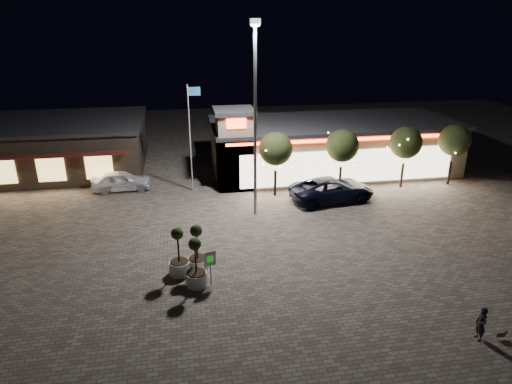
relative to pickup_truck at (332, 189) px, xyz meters
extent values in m
plane|color=#72675C|center=(-7.81, -9.30, -0.85)|extent=(90.00, 90.00, 0.00)
cube|color=gray|center=(2.19, 6.70, 1.15)|extent=(20.00, 8.00, 4.00)
cube|color=#262628|center=(2.19, 6.70, 3.30)|extent=(20.40, 8.40, 0.30)
cube|color=#F8E1BA|center=(2.19, 2.65, 0.75)|extent=(17.00, 0.12, 2.60)
cube|color=#FC3914|center=(2.19, 2.62, 2.90)|extent=(19.00, 0.10, 0.18)
cube|color=gray|center=(-6.51, 4.00, 2.05)|extent=(2.60, 2.60, 5.80)
cube|color=#262628|center=(-6.51, 4.00, 5.10)|extent=(3.00, 3.00, 0.30)
cube|color=#FC3914|center=(-6.51, 2.65, 4.45)|extent=(1.40, 0.10, 0.70)
cube|color=#382D23|center=(-21.81, 10.70, 1.15)|extent=(16.00, 10.00, 4.00)
cube|color=#262628|center=(-21.81, 10.70, 3.30)|extent=(16.40, 10.40, 0.30)
cube|color=#591E19|center=(-21.81, 5.30, 1.95)|extent=(14.40, 0.80, 0.15)
cube|color=#FFD072|center=(-23.81, 5.65, 0.75)|extent=(2.00, 0.12, 1.80)
cube|color=#FFD072|center=(-20.31, 5.65, 0.75)|extent=(2.00, 0.12, 1.80)
cube|color=#FFD072|center=(-16.81, 5.65, 0.75)|extent=(2.00, 0.12, 1.80)
cylinder|color=gray|center=(-5.81, -1.30, 5.15)|extent=(0.20, 0.20, 12.00)
cube|color=gray|center=(-5.81, -1.30, 11.35)|extent=(0.60, 0.40, 0.35)
cube|color=white|center=(-5.81, -1.30, 11.15)|extent=(0.45, 0.30, 0.08)
cylinder|color=white|center=(-9.81, 3.70, 3.15)|extent=(0.10, 0.10, 8.00)
cube|color=#235080|center=(-9.36, 3.70, 6.65)|extent=(0.90, 0.04, 0.60)
cylinder|color=#332319|center=(-3.81, 1.70, 0.11)|extent=(0.20, 0.20, 1.92)
sphere|color=#2D3819|center=(-3.81, 1.70, 2.72)|extent=(2.42, 2.42, 2.42)
cylinder|color=#332319|center=(1.19, 1.70, 0.11)|extent=(0.20, 0.20, 1.92)
sphere|color=#2D3819|center=(1.19, 1.70, 2.72)|extent=(2.42, 2.42, 2.42)
cylinder|color=#332319|center=(6.19, 1.70, 0.11)|extent=(0.20, 0.20, 1.92)
sphere|color=#2D3819|center=(6.19, 1.70, 2.72)|extent=(2.42, 2.42, 2.42)
cylinder|color=#332319|center=(10.19, 1.70, 0.11)|extent=(0.20, 0.20, 1.92)
sphere|color=#2D3819|center=(10.19, 1.70, 2.72)|extent=(2.42, 2.42, 2.42)
imported|color=black|center=(0.00, 0.00, 0.00)|extent=(6.45, 3.64, 1.70)
imported|color=silver|center=(-15.15, 4.70, -0.10)|extent=(4.46, 1.92, 1.50)
imported|color=black|center=(1.20, -15.51, -0.08)|extent=(0.41, 0.58, 1.54)
cube|color=#59514C|center=(2.08, -15.64, -0.60)|extent=(0.40, 0.17, 0.21)
sphere|color=#59514C|center=(2.31, -15.64, -0.52)|extent=(0.19, 0.19, 0.19)
cylinder|color=silver|center=(-10.96, -8.25, -0.49)|extent=(1.08, 1.08, 0.72)
cylinder|color=black|center=(-10.96, -8.25, -0.11)|extent=(0.94, 0.94, 0.05)
cylinder|color=#332319|center=(-10.96, -8.25, 0.73)|extent=(0.09, 0.09, 1.62)
sphere|color=#2D3819|center=(-10.96, -8.25, 1.49)|extent=(0.63, 0.63, 0.63)
cylinder|color=silver|center=(-10.14, -9.47, -0.50)|extent=(1.07, 1.07, 0.71)
cylinder|color=black|center=(-10.14, -9.47, -0.12)|extent=(0.92, 0.92, 0.05)
cylinder|color=#332319|center=(-10.14, -9.47, 0.71)|extent=(0.09, 0.09, 1.60)
sphere|color=#2D3819|center=(-10.14, -9.47, 1.46)|extent=(0.62, 0.62, 0.62)
cylinder|color=silver|center=(-10.01, -8.10, -0.49)|extent=(1.09, 1.09, 0.72)
cylinder|color=black|center=(-10.01, -8.10, -0.11)|extent=(0.94, 0.94, 0.05)
cylinder|color=#332319|center=(-10.01, -8.10, 0.73)|extent=(0.09, 0.09, 1.63)
sphere|color=#2D3819|center=(-10.01, -8.10, 1.50)|extent=(0.63, 0.63, 0.63)
cylinder|color=gray|center=(-9.44, -9.44, -0.30)|extent=(0.07, 0.07, 1.10)
cube|color=white|center=(-9.44, -9.44, 0.57)|extent=(0.59, 0.21, 0.78)
cube|color=#1A9F1D|center=(-9.44, -9.47, 0.57)|extent=(0.31, 0.10, 0.32)
camera|label=1|loc=(-10.50, -29.15, 11.82)|focal=32.00mm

